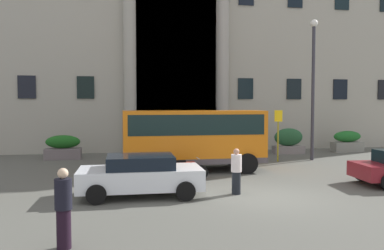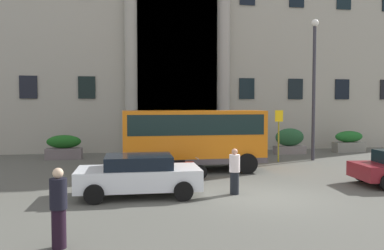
{
  "view_description": "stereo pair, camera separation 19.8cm",
  "coord_description": "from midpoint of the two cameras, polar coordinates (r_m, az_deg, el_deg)",
  "views": [
    {
      "loc": [
        -4.67,
        -12.04,
        3.03
      ],
      "look_at": [
        -1.33,
        6.58,
        2.05
      ],
      "focal_mm": 36.58,
      "sensor_mm": 36.0,
      "label": 1
    },
    {
      "loc": [
        -4.48,
        -12.07,
        3.03
      ],
      "look_at": [
        -1.33,
        6.58,
        2.05
      ],
      "focal_mm": 36.58,
      "sensor_mm": 36.0,
      "label": 2
    }
  ],
  "objects": [
    {
      "name": "ground_plane",
      "position": [
        13.26,
        10.49,
        -10.56
      ],
      "size": [
        80.0,
        64.0,
        0.12
      ],
      "primitive_type": "cube",
      "color": "#4F4F48"
    },
    {
      "name": "office_building_facade",
      "position": [
        30.54,
        -1.4,
        14.84
      ],
      "size": [
        34.33,
        9.64,
        18.64
      ],
      "color": "#9F9C8D",
      "rests_on": "ground_plane"
    },
    {
      "name": "orange_minibus",
      "position": [
        17.88,
        -0.16,
        -1.45
      ],
      "size": [
        6.34,
        2.71,
        2.77
      ],
      "rotation": [
        0.0,
        0.0,
        0.01
      ],
      "color": "orange",
      "rests_on": "ground_plane"
    },
    {
      "name": "bus_stop_sign",
      "position": [
        21.28,
        12.19,
        -0.71
      ],
      "size": [
        0.44,
        0.08,
        2.74
      ],
      "color": "olive",
      "rests_on": "ground_plane"
    },
    {
      "name": "hedge_planter_far_east",
      "position": [
        23.07,
        0.91,
        -2.75
      ],
      "size": [
        1.87,
        0.87,
        1.51
      ],
      "color": "#6A675A",
      "rests_on": "ground_plane"
    },
    {
      "name": "hedge_planter_entrance_right",
      "position": [
        22.95,
        -18.53,
        -3.15
      ],
      "size": [
        1.95,
        0.83,
        1.34
      ],
      "color": "slate",
      "rests_on": "ground_plane"
    },
    {
      "name": "hedge_planter_west",
      "position": [
        27.09,
        21.49,
        -2.28
      ],
      "size": [
        1.95,
        0.78,
        1.35
      ],
      "color": "gray",
      "rests_on": "ground_plane"
    },
    {
      "name": "hedge_planter_east",
      "position": [
        24.88,
        13.67,
        -2.34
      ],
      "size": [
        1.91,
        0.72,
        1.58
      ],
      "color": "gray",
      "rests_on": "ground_plane"
    },
    {
      "name": "parked_coupe_end",
      "position": [
        13.2,
        -7.94,
        -7.19
      ],
      "size": [
        4.06,
        2.1,
        1.36
      ],
      "rotation": [
        0.0,
        0.0,
        -0.01
      ],
      "color": "white",
      "rests_on": "ground_plane"
    },
    {
      "name": "motorcycle_far_end",
      "position": [
        15.72,
        -1.76,
        -6.46
      ],
      "size": [
        2.01,
        0.55,
        0.89
      ],
      "rotation": [
        0.0,
        0.0,
        0.02
      ],
      "color": "black",
      "rests_on": "ground_plane"
    },
    {
      "name": "pedestrian_woman_with_bag",
      "position": [
        8.83,
        -18.85,
        -11.4
      ],
      "size": [
        0.36,
        0.36,
        1.71
      ],
      "rotation": [
        0.0,
        0.0,
        5.42
      ],
      "color": "black",
      "rests_on": "ground_plane"
    },
    {
      "name": "pedestrian_child_trailing",
      "position": [
        13.38,
        6.05,
        -6.75
      ],
      "size": [
        0.36,
        0.36,
        1.56
      ],
      "rotation": [
        0.0,
        0.0,
        0.77
      ],
      "color": "black",
      "rests_on": "ground_plane"
    },
    {
      "name": "lamppost_plaza_centre",
      "position": [
        22.29,
        17.0,
        6.45
      ],
      "size": [
        0.4,
        0.4,
        7.62
      ],
      "color": "#33313B",
      "rests_on": "ground_plane"
    }
  ]
}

